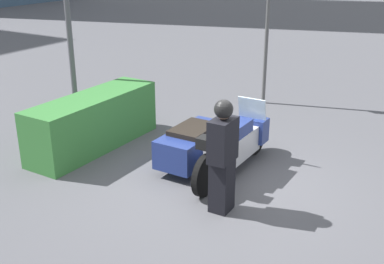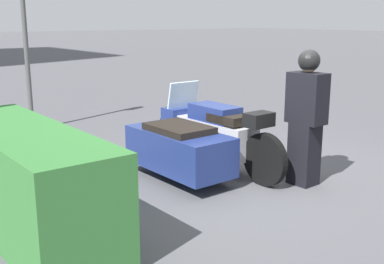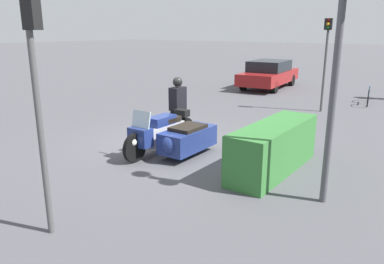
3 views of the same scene
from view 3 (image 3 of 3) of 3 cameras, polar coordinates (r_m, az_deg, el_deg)
ground_plane at (r=10.04m, az=-2.56°, el=-1.90°), size 160.00×160.00×0.00m
police_motorcycle at (r=9.11m, az=-2.73°, el=-0.62°), size 2.63×1.34×1.17m
officer_rider at (r=10.48m, az=-2.17°, el=3.98°), size 0.47×0.29×1.72m
hedge_bush_curbside at (r=8.24m, az=12.35°, el=-2.34°), size 2.91×0.84×1.04m
twin_lamp_post at (r=6.57m, az=21.54°, el=13.73°), size 0.33×1.09×3.83m
traffic_light_near at (r=5.58m, az=-22.48°, el=6.40°), size 0.23×0.26×3.36m
traffic_light_far at (r=14.62m, az=19.75°, el=11.49°), size 0.23×0.27×3.36m
parked_car_background at (r=20.18m, az=11.64°, el=8.70°), size 4.83×2.27×1.43m
bicycle_parked at (r=17.04m, az=25.30°, el=4.97°), size 1.72×0.33×0.75m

